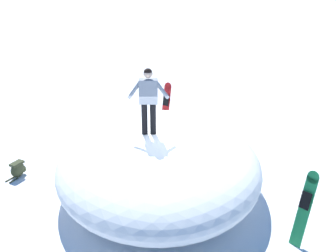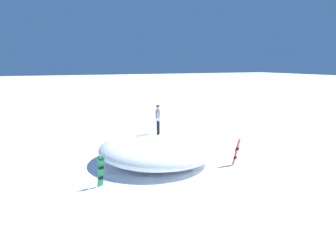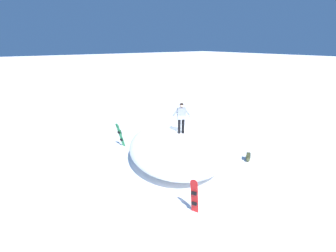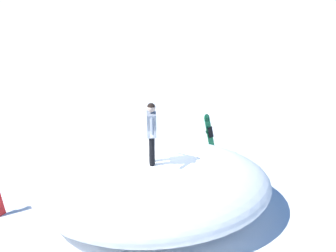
{
  "view_description": "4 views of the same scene",
  "coord_description": "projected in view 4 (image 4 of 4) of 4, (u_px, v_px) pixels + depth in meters",
  "views": [
    {
      "loc": [
        -8.29,
        4.32,
        5.71
      ],
      "look_at": [
        -0.11,
        0.18,
        1.97
      ],
      "focal_mm": 47.71,
      "sensor_mm": 36.0,
      "label": 1
    },
    {
      "loc": [
        -3.57,
        -11.2,
        5.17
      ],
      "look_at": [
        1.03,
        -0.02,
        2.03
      ],
      "focal_mm": 25.34,
      "sensor_mm": 36.0,
      "label": 2
    },
    {
      "loc": [
        8.97,
        -6.57,
        5.91
      ],
      "look_at": [
        -0.02,
        -0.04,
        1.82
      ],
      "focal_mm": 24.23,
      "sensor_mm": 36.0,
      "label": 3
    },
    {
      "loc": [
        5.15,
        8.49,
        6.28
      ],
      "look_at": [
        0.32,
        0.62,
        2.58
      ],
      "focal_mm": 44.31,
      "sensor_mm": 36.0,
      "label": 4
    }
  ],
  "objects": [
    {
      "name": "ground",
      "position": [
        166.0,
        203.0,
        11.56
      ],
      "size": [
        240.0,
        240.0,
        0.0
      ],
      "primitive_type": "plane",
      "color": "white"
    },
    {
      "name": "snow_mound",
      "position": [
        153.0,
        185.0,
        10.93
      ],
      "size": [
        7.74,
        7.07,
        1.54
      ],
      "primitive_type": "ellipsoid",
      "rotation": [
        0.0,
        0.0,
        2.71
      ],
      "color": "white",
      "rests_on": "ground"
    },
    {
      "name": "snowboard_primary_upright",
      "position": [
        210.0,
        137.0,
        13.82
      ],
      "size": [
        0.37,
        0.5,
        1.57
      ],
      "color": "#1E8C47",
      "rests_on": "ground"
    },
    {
      "name": "snowboarder_standing",
      "position": [
        152.0,
        129.0,
        10.08
      ],
      "size": [
        0.52,
        0.9,
        1.59
      ],
      "color": "black",
      "rests_on": "snow_mound"
    }
  ]
}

